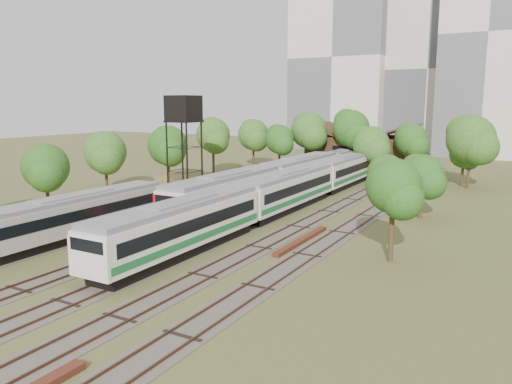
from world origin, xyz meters
The scene contains 16 objects.
ground centered at (0.00, 0.00, 0.00)m, with size 240.00×240.00×0.00m, color #475123.
dry_grass_patch centered at (-18.00, 8.00, 0.02)m, with size 14.00×60.00×0.04m, color brown.
tracks centered at (-0.67, 25.00, 0.04)m, with size 24.60×80.00×0.19m.
railcar_red_set centered at (-2.00, 26.97, 2.16)m, with size 3.29×34.58×4.08m.
railcar_green_set centered at (2.00, 23.59, 2.07)m, with size 3.16×52.08×3.92m.
railcar_rear centered at (-2.00, 54.22, 1.96)m, with size 2.99×16.08×3.70m.
old_grey_coach centered at (-8.00, 5.30, 1.94)m, with size 2.88×18.00×3.56m.
water_tower centered at (-12.59, 25.75, 9.87)m, with size 3.39×3.39×11.70m.
rail_pile_far centered at (8.20, 13.47, 0.15)m, with size 0.57×9.10×0.30m, color #572819.
maintenance_shed centered at (-1.00, 57.98, 2.91)m, with size 16.45×11.55×7.58m.
tree_band_left centered at (-19.66, 18.67, 5.11)m, with size 8.41×52.07×8.68m.
tree_band_far centered at (-0.32, 50.01, 6.03)m, with size 40.38×11.49×9.81m.
tree_band_right centered at (15.14, 28.22, 4.49)m, with size 4.90×40.04×7.19m.
tower_left centered at (-18.00, 95.00, 21.00)m, with size 22.00×16.00×42.00m, color beige.
tower_centre centered at (2.00, 100.00, 18.00)m, with size 20.00×18.00×36.00m, color beige.
tower_right centered at (14.00, 92.00, 24.00)m, with size 18.00×16.00×48.00m, color beige.
Camera 1 is at (23.77, -21.40, 10.86)m, focal length 35.00 mm.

